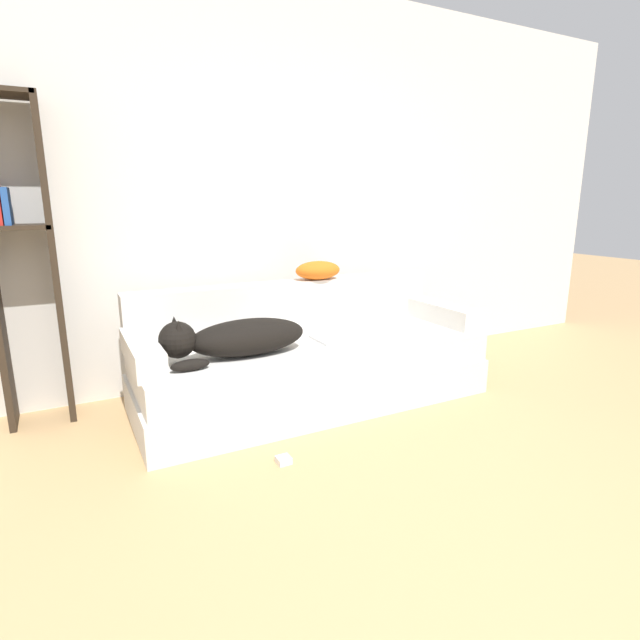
{
  "coord_description": "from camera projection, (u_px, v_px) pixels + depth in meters",
  "views": [
    {
      "loc": [
        -1.17,
        -0.51,
        1.27
      ],
      "look_at": [
        0.2,
        2.11,
        0.56
      ],
      "focal_mm": 28.0,
      "sensor_mm": 36.0,
      "label": 1
    }
  ],
  "objects": [
    {
      "name": "power_adapter",
      "position": [
        284.0,
        460.0,
        2.47
      ],
      "size": [
        0.07,
        0.07,
        0.03
      ],
      "color": "silver",
      "rests_on": "ground_plane"
    },
    {
      "name": "couch",
      "position": [
        313.0,
        371.0,
        3.2
      ],
      "size": [
        2.21,
        0.85,
        0.41
      ],
      "color": "silver",
      "rests_on": "ground_plane"
    },
    {
      "name": "dog",
      "position": [
        236.0,
        338.0,
        2.8
      ],
      "size": [
        0.83,
        0.31,
        0.26
      ],
      "color": "black",
      "rests_on": "couch"
    },
    {
      "name": "throw_pillow",
      "position": [
        318.0,
        270.0,
        3.45
      ],
      "size": [
        0.33,
        0.21,
        0.13
      ],
      "color": "orange",
      "rests_on": "couch_backrest"
    },
    {
      "name": "laptop",
      "position": [
        338.0,
        338.0,
        3.17
      ],
      "size": [
        0.3,
        0.24,
        0.02
      ],
      "rotation": [
        0.0,
        0.0,
        0.01
      ],
      "color": "silver",
      "rests_on": "couch"
    },
    {
      "name": "couch_arm_left",
      "position": [
        142.0,
        352.0,
        2.67
      ],
      "size": [
        0.15,
        0.66,
        0.14
      ],
      "color": "silver",
      "rests_on": "couch"
    },
    {
      "name": "bookshelf",
      "position": [
        20.0,
        252.0,
        2.74
      ],
      "size": [
        0.34,
        0.26,
        1.82
      ],
      "color": "#2D2319",
      "rests_on": "ground_plane"
    },
    {
      "name": "wall_back",
      "position": [
        242.0,
        188.0,
        3.42
      ],
      "size": [
        7.07,
        0.06,
        2.7
      ],
      "color": "silver",
      "rests_on": "ground_plane"
    },
    {
      "name": "couch_backrest",
      "position": [
        290.0,
        305.0,
        3.42
      ],
      "size": [
        2.17,
        0.15,
        0.32
      ],
      "color": "silver",
      "rests_on": "couch"
    },
    {
      "name": "couch_arm_right",
      "position": [
        440.0,
        313.0,
        3.6
      ],
      "size": [
        0.15,
        0.66,
        0.14
      ],
      "color": "silver",
      "rests_on": "couch"
    }
  ]
}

